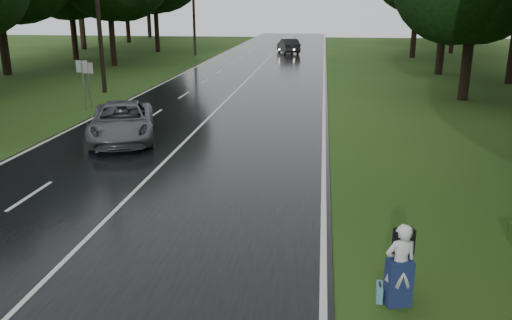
{
  "coord_description": "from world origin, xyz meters",
  "views": [
    {
      "loc": [
        5.61,
        -11.63,
        5.61
      ],
      "look_at": [
        3.74,
        3.08,
        1.1
      ],
      "focal_mm": 36.27,
      "sensor_mm": 36.0,
      "label": 1
    }
  ],
  "objects": [
    {
      "name": "ground",
      "position": [
        0.0,
        0.0,
        0.0
      ],
      "size": [
        160.0,
        160.0,
        0.0
      ],
      "primitive_type": "plane",
      "color": "#2A4A16",
      "rests_on": "ground"
    },
    {
      "name": "road",
      "position": [
        0.0,
        20.0,
        0.02
      ],
      "size": [
        12.0,
        140.0,
        0.04
      ],
      "primitive_type": "cube",
      "color": "black",
      "rests_on": "ground"
    },
    {
      "name": "lane_center",
      "position": [
        0.0,
        20.0,
        0.04
      ],
      "size": [
        0.12,
        140.0,
        0.01
      ],
      "primitive_type": "cube",
      "color": "silver",
      "rests_on": "road"
    },
    {
      "name": "grey_car",
      "position": [
        -2.7,
        8.84,
        0.81
      ],
      "size": [
        4.19,
        6.09,
        1.55
      ],
      "primitive_type": "imported",
      "rotation": [
        0.0,
        0.0,
        0.32
      ],
      "color": "#515356",
      "rests_on": "road"
    },
    {
      "name": "far_car",
      "position": [
        1.64,
        49.39,
        0.87
      ],
      "size": [
        3.1,
        5.31,
        1.65
      ],
      "primitive_type": "imported",
      "rotation": [
        0.0,
        0.0,
        3.43
      ],
      "color": "black",
      "rests_on": "road"
    },
    {
      "name": "hitchhiker",
      "position": [
        7.22,
        -2.53,
        0.78
      ],
      "size": [
        0.7,
        0.66,
        1.69
      ],
      "color": "silver",
      "rests_on": "ground"
    },
    {
      "name": "suitcase",
      "position": [
        6.89,
        -2.41,
        0.15
      ],
      "size": [
        0.15,
        0.43,
        0.3
      ],
      "primitive_type": "cube",
      "rotation": [
        0.0,
        0.0,
        6.22
      ],
      "color": "teal",
      "rests_on": "ground"
    },
    {
      "name": "utility_pole_mid",
      "position": [
        -8.5,
        20.61,
        0.0
      ],
      "size": [
        1.8,
        0.28,
        10.81
      ],
      "primitive_type": null,
      "color": "black",
      "rests_on": "ground"
    },
    {
      "name": "utility_pole_far",
      "position": [
        -8.5,
        45.61,
        0.0
      ],
      "size": [
        1.8,
        0.28,
        10.07
      ],
      "primitive_type": null,
      "color": "black",
      "rests_on": "ground"
    },
    {
      "name": "road_sign_a",
      "position": [
        -7.2,
        14.95,
        0.0
      ],
      "size": [
        0.64,
        0.1,
        2.67
      ],
      "primitive_type": null,
      "color": "white",
      "rests_on": "ground"
    },
    {
      "name": "road_sign_b",
      "position": [
        -7.2,
        15.63,
        0.0
      ],
      "size": [
        0.6,
        0.1,
        2.49
      ],
      "primitive_type": null,
      "color": "white",
      "rests_on": "ground"
    },
    {
      "name": "tree_left_e",
      "position": [
        -13.65,
        35.04,
        0.0
      ],
      "size": [
        9.81,
        9.81,
        15.33
      ],
      "primitive_type": null,
      "color": "black",
      "rests_on": "ground"
    },
    {
      "name": "tree_left_f",
      "position": [
        -14.14,
        49.83,
        0.0
      ],
      "size": [
        11.33,
        11.33,
        17.7
      ],
      "primitive_type": null,
      "color": "black",
      "rests_on": "ground"
    },
    {
      "name": "tree_right_d",
      "position": [
        14.12,
        20.74,
        0.0
      ],
      "size": [
        8.0,
        8.0,
        12.5
      ],
      "primitive_type": null,
      "color": "black",
      "rests_on": "ground"
    },
    {
      "name": "tree_right_e",
      "position": [
        15.13,
        32.68,
        0.0
      ],
      "size": [
        7.92,
        7.92,
        12.38
      ],
      "primitive_type": null,
      "color": "black",
      "rests_on": "ground"
    },
    {
      "name": "tree_right_f",
      "position": [
        15.2,
        46.51,
        0.0
      ],
      "size": [
        10.94,
        10.94,
        17.09
      ],
      "primitive_type": null,
      "color": "black",
      "rests_on": "ground"
    }
  ]
}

